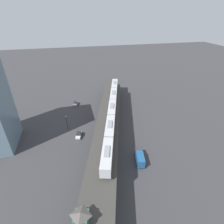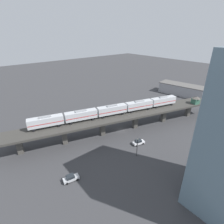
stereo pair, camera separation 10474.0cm
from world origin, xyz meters
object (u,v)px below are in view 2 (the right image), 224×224
signal_hut (196,100)px  delivery_truck (135,111)px  street_lamp (137,146)px  street_car_silver (71,178)px  subway_train (112,110)px  warehouse_building (182,89)px  street_car_white (139,142)px

signal_hut → delivery_truck: 28.52m
delivery_truck → signal_hut: bearing=43.4°
street_lamp → street_car_silver: bearing=-101.3°
subway_train → street_car_silver: (13.58, -26.22, -8.80)m
street_car_silver → warehouse_building: (-20.10, 91.21, 2.47)m
subway_train → street_lamp: subway_train is taller
subway_train → delivery_truck: subway_train is taller
street_car_silver → warehouse_building: bearing=102.4°
signal_hut → street_lamp: size_ratio=0.58×
street_car_silver → street_lamp: bearing=78.7°
subway_train → warehouse_building: (-6.51, 64.99, -6.33)m
street_car_white → signal_hut: bearing=87.8°
signal_hut → street_car_white: 37.81m
street_car_silver → street_lamp: size_ratio=0.67×
street_car_white → delivery_truck: (-18.61, 17.95, 0.82)m
street_car_silver → warehouse_building: warehouse_building is taller
delivery_truck → street_car_white: bearing=-44.0°
signal_hut → delivery_truck: size_ratio=0.53×
street_car_white → street_car_silver: bearing=-90.5°
street_car_white → warehouse_building: bearing=107.7°
subway_train → street_car_white: 16.44m
delivery_truck → street_car_silver: bearing=-68.0°
signal_hut → street_lamp: 42.77m
street_car_silver → street_lamp: street_lamp is taller
street_car_white → warehouse_building: size_ratio=0.16×
signal_hut → delivery_truck: signal_hut is taller
street_car_silver → delivery_truck: bearing=112.0°
subway_train → warehouse_building: bearing=95.7°
delivery_truck → warehouse_building: 45.76m
street_car_white → warehouse_building: (-20.33, 63.64, 2.47)m
subway_train → street_car_silver: 30.82m
subway_train → street_car_white: subway_train is taller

